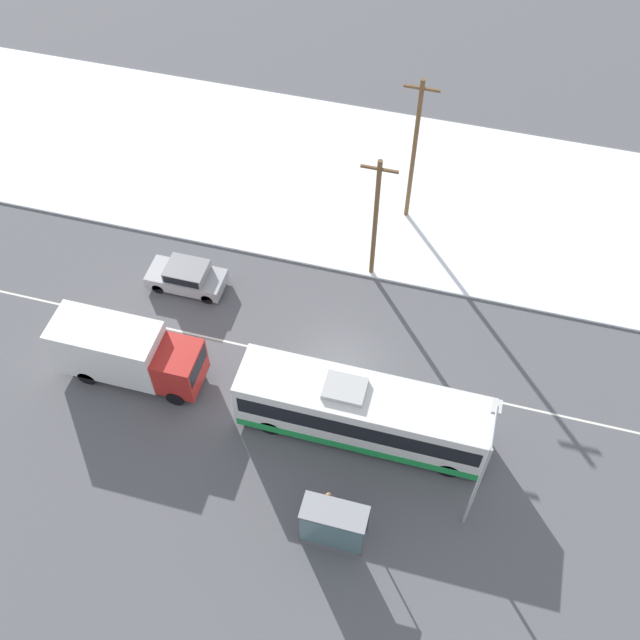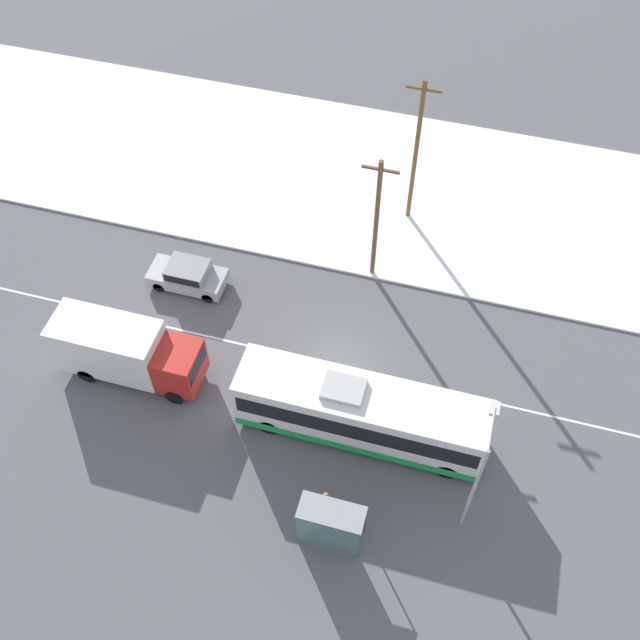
# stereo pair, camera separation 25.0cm
# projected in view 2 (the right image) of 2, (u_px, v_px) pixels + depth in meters

# --- Properties ---
(ground_plane) EXTENTS (120.00, 120.00, 0.00)m
(ground_plane) POSITION_uv_depth(u_px,v_px,m) (338.00, 367.00, 36.46)
(ground_plane) COLOR #56565B
(snow_lot) EXTENTS (80.00, 13.96, 0.12)m
(snow_lot) POSITION_uv_depth(u_px,v_px,m) (394.00, 189.00, 43.95)
(snow_lot) COLOR white
(snow_lot) RESTS_ON ground_plane
(lane_marking_center) EXTENTS (60.00, 0.12, 0.00)m
(lane_marking_center) POSITION_uv_depth(u_px,v_px,m) (338.00, 366.00, 36.46)
(lane_marking_center) COLOR silver
(lane_marking_center) RESTS_ON ground_plane
(city_bus) EXTENTS (11.16, 2.57, 3.39)m
(city_bus) POSITION_uv_depth(u_px,v_px,m) (361.00, 412.00, 33.01)
(city_bus) COLOR white
(city_bus) RESTS_ON ground_plane
(box_truck) EXTENTS (6.97, 2.30, 3.27)m
(box_truck) POSITION_uv_depth(u_px,v_px,m) (125.00, 350.00, 34.87)
(box_truck) COLOR silver
(box_truck) RESTS_ON ground_plane
(sedan_car) EXTENTS (4.02, 1.80, 1.51)m
(sedan_car) POSITION_uv_depth(u_px,v_px,m) (188.00, 275.00, 38.95)
(sedan_car) COLOR #9E9EA3
(sedan_car) RESTS_ON ground_plane
(pedestrian_at_stop) EXTENTS (0.60, 0.27, 1.67)m
(pedestrian_at_stop) POSITION_uv_depth(u_px,v_px,m) (326.00, 501.00, 31.18)
(pedestrian_at_stop) COLOR #23232D
(pedestrian_at_stop) RESTS_ON ground_plane
(bus_shelter) EXTENTS (2.69, 1.20, 2.40)m
(bus_shelter) POSITION_uv_depth(u_px,v_px,m) (330.00, 525.00, 29.86)
(bus_shelter) COLOR gray
(bus_shelter) RESTS_ON ground_plane
(streetlamp) EXTENTS (0.36, 2.30, 6.54)m
(streetlamp) POSITION_uv_depth(u_px,v_px,m) (479.00, 469.00, 28.62)
(streetlamp) COLOR #9EA3A8
(streetlamp) RESTS_ON ground_plane
(utility_pole_roadside) EXTENTS (1.80, 0.24, 7.79)m
(utility_pole_roadside) POSITION_uv_depth(u_px,v_px,m) (376.00, 219.00, 36.84)
(utility_pole_roadside) COLOR brown
(utility_pole_roadside) RESTS_ON ground_plane
(utility_pole_snowlot) EXTENTS (1.80, 0.24, 9.05)m
(utility_pole_snowlot) POSITION_uv_depth(u_px,v_px,m) (416.00, 152.00, 38.93)
(utility_pole_snowlot) COLOR brown
(utility_pole_snowlot) RESTS_ON ground_plane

